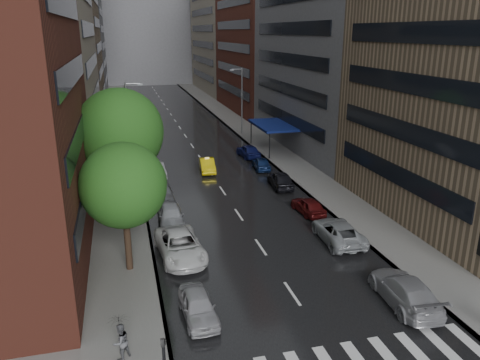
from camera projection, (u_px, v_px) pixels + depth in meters
name	position (u px, v px, depth m)	size (l,w,h in m)	color
ground	(322.00, 337.00, 22.12)	(220.00, 220.00, 0.00)	gray
road	(182.00, 130.00, 68.25)	(14.00, 140.00, 0.01)	black
sidewalk_left	(118.00, 133.00, 66.10)	(4.00, 140.00, 0.15)	gray
sidewalk_right	(241.00, 127.00, 70.36)	(4.00, 140.00, 0.15)	gray
buildings_left	(67.00, 15.00, 67.95)	(8.00, 108.00, 38.00)	maroon
buildings_right	(267.00, 23.00, 73.41)	(8.05, 109.10, 36.00)	#937A5B
building_far	(146.00, 23.00, 126.13)	(40.00, 14.00, 32.00)	slate
tree_near	(123.00, 186.00, 26.64)	(4.98, 4.98, 7.94)	#382619
tree_mid	(120.00, 132.00, 33.66)	(6.31, 6.31, 10.05)	#382619
tree_far	(120.00, 123.00, 48.27)	(4.41, 4.41, 7.03)	#382619
taxi	(207.00, 165.00, 48.02)	(1.43, 4.10, 1.35)	yellow
parked_cars_left	(173.00, 223.00, 33.47)	(3.08, 29.06, 1.59)	#A2A1A6
parked_cars_right	(305.00, 202.00, 37.55)	(2.71, 36.28, 1.56)	#95959A
ped_black_umbrella	(120.00, 334.00, 20.13)	(1.04, 1.02, 2.09)	#55565B
street_lamp_left	(129.00, 125.00, 46.49)	(1.74, 0.22, 9.00)	gray
street_lamp_right	(241.00, 99.00, 63.98)	(1.74, 0.22, 9.00)	gray
awning	(273.00, 125.00, 55.59)	(4.00, 8.00, 3.12)	navy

